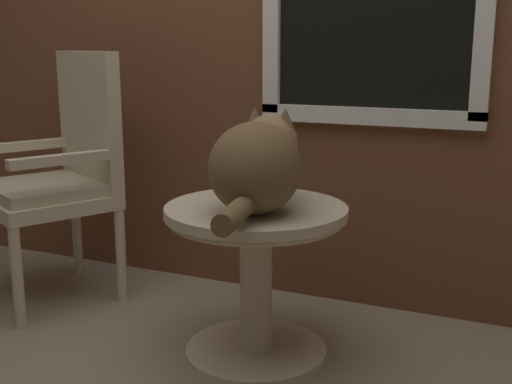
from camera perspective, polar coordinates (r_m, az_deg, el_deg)
ground_plane at (r=2.38m, az=-6.78°, el=-14.82°), size 6.00×6.00×0.00m
wicker_side_table at (r=2.30m, az=0.00°, el=-5.58°), size 0.63×0.63×0.56m
wicker_chair at (r=2.96m, az=-16.53°, el=1.94°), size 0.67×0.67×1.07m
cat at (r=2.15m, az=0.15°, el=2.51°), size 0.36×0.70×0.33m
pewter_vase_with_ivy at (r=2.38m, az=1.65°, el=1.61°), size 0.11×0.11×0.25m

